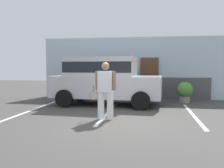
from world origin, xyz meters
TOP-DOWN VIEW (x-y plane):
  - ground_plane at (0.00, 0.00)m, footprint 40.00×40.00m
  - parking_stripe_0 at (-3.45, 1.50)m, footprint 0.12×4.40m
  - parking_stripe_1 at (-0.51, 1.50)m, footprint 0.12×4.40m
  - parking_stripe_2 at (2.44, 1.50)m, footprint 0.12×4.40m
  - house_frontage at (0.01, 5.64)m, footprint 9.30×0.40m
  - parked_suv at (-0.97, 3.19)m, footprint 4.71×2.39m
  - tennis_player_man at (-0.40, 0.32)m, footprint 0.91×0.30m
  - potted_plant_by_porch at (2.53, 4.42)m, footprint 0.73×0.73m

SIDE VIEW (x-z plane):
  - ground_plane at x=0.00m, z-range 0.00..0.00m
  - parking_stripe_0 at x=-3.45m, z-range 0.00..0.01m
  - parking_stripe_1 at x=-0.51m, z-range 0.00..0.01m
  - parking_stripe_2 at x=2.44m, z-range 0.00..0.01m
  - potted_plant_by_porch at x=2.53m, z-range 0.05..1.01m
  - tennis_player_man at x=-0.40m, z-range 0.03..1.82m
  - parked_suv at x=-0.97m, z-range 0.12..2.17m
  - house_frontage at x=0.01m, z-range -0.10..3.05m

